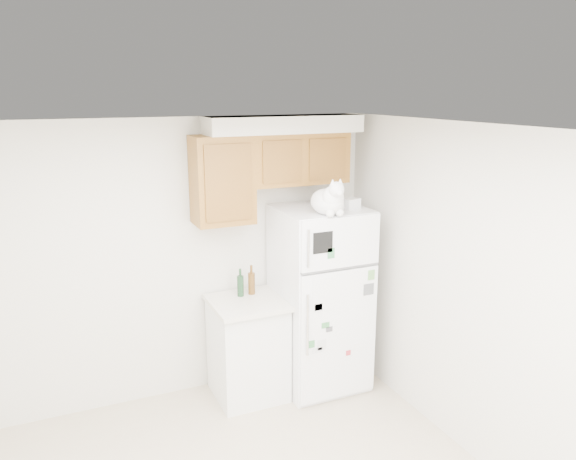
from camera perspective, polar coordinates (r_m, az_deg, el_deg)
room_shell at (r=3.30m, az=-4.50°, el=-4.51°), size 3.84×4.04×2.52m
refrigerator at (r=5.21m, az=3.29°, el=-6.95°), size 0.76×0.78×1.70m
base_counter at (r=5.17m, az=-4.11°, el=-11.82°), size 0.64×0.64×0.92m
cat at (r=4.69m, az=4.22°, el=3.02°), size 0.32×0.46×0.33m
storage_box_back at (r=5.12m, az=3.75°, el=3.15°), size 0.19×0.15×0.10m
storage_box_front at (r=4.96m, az=6.37°, el=2.69°), size 0.17×0.15×0.09m
bottle_green at (r=5.04m, az=-4.86°, el=-5.33°), size 0.06×0.06×0.26m
bottle_amber at (r=5.08m, az=-3.73°, el=-5.06°), size 0.06×0.06×0.27m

